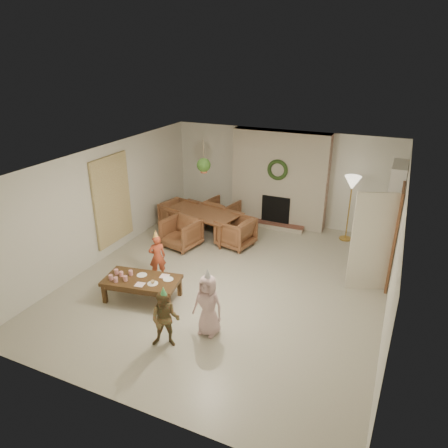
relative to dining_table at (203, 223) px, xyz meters
The scene contains 56 objects.
floor 2.33m from the dining_table, 49.71° to the right, with size 7.00×7.00×0.00m, color #B7B29E.
ceiling 3.17m from the dining_table, 49.71° to the right, with size 7.00×7.00×0.00m, color white.
wall_back 2.47m from the dining_table, 49.32° to the left, with size 7.00×7.00×0.00m, color silver.
wall_front 5.55m from the dining_table, 74.15° to the right, with size 7.00×7.00×0.00m, color silver.
wall_left 2.50m from the dining_table, 130.52° to the right, with size 7.00×7.00×0.00m, color silver.
wall_right 4.92m from the dining_table, 21.41° to the right, with size 7.00×7.00×0.00m, color silver.
fireplace_mass 2.34m from the dining_table, 45.83° to the left, with size 2.50×0.40×2.50m, color #521C15.
fireplace_hearth 1.93m from the dining_table, 38.49° to the left, with size 1.60×0.30×0.12m, color #5A2218.
fireplace_firebox 2.02m from the dining_table, 42.27° to the left, with size 0.75×0.12×0.75m, color black.
fireplace_wreath 2.33m from the dining_table, 41.20° to the left, with size 0.54×0.54×0.10m, color #1D3614.
floor_lamp_base 3.59m from the dining_table, 20.23° to the left, with size 0.30×0.30×0.03m, color gold.
floor_lamp_post 3.61m from the dining_table, 20.23° to the left, with size 0.03×0.03×1.46m, color gold.
floor_lamp_shade 3.76m from the dining_table, 20.23° to the left, with size 0.39×0.39×0.33m, color beige.
bookshelf_carcass 4.44m from the dining_table, ahead, with size 0.30×1.00×2.20m, color white.
bookshelf_shelf_a 4.35m from the dining_table, ahead, with size 0.30×0.92×0.03m, color white.
bookshelf_shelf_b 4.38m from the dining_table, ahead, with size 0.30×0.92×0.03m, color white.
bookshelf_shelf_c 4.44m from the dining_table, ahead, with size 0.30×0.92×0.03m, color white.
bookshelf_shelf_d 4.55m from the dining_table, ahead, with size 0.30×0.92×0.03m, color white.
books_row_lower 4.32m from the dining_table, ahead, with size 0.20×0.40×0.24m, color #9C381C.
books_row_mid 4.38m from the dining_table, ahead, with size 0.20×0.44×0.24m, color #26548D.
books_row_upper 4.44m from the dining_table, ahead, with size 0.20×0.36×0.22m, color #A89C24.
door_frame 4.54m from the dining_table, ahead, with size 0.05×0.86×2.04m, color brown.
door_leaf 4.24m from the dining_table, 13.02° to the right, with size 0.05×0.80×2.00m, color beige.
curtain_panel 2.33m from the dining_table, 133.18° to the right, with size 0.06×1.20×2.00m, color beige.
dining_table is the anchor object (origin of this frame).
dining_chair_near 0.81m from the dining_table, 102.29° to the right, with size 0.76×0.79×0.71m, color brown.
dining_chair_far 0.81m from the dining_table, 77.71° to the left, with size 0.76×0.79×0.71m, color brown.
dining_chair_left 0.81m from the dining_table, 167.71° to the left, with size 0.76×0.79×0.71m, color brown.
dining_chair_right 1.01m from the dining_table, 12.29° to the right, with size 0.76×0.79×0.71m, color brown.
hanging_plant_cord 1.86m from the dining_table, 53.53° to the right, with size 0.01×0.01×0.70m, color tan.
hanging_plant_pot 1.51m from the dining_table, 53.53° to the right, with size 0.16×0.16×0.12m, color brown.
hanging_plant_foliage 1.63m from the dining_table, 53.53° to the right, with size 0.32×0.32×0.32m, color #2A4F1A.
coffee_table_top 3.05m from the dining_table, 85.12° to the right, with size 1.40×0.70×0.06m, color #4C3219.
coffee_table_apron 3.05m from the dining_table, 85.12° to the right, with size 1.29×0.59×0.09m, color #4C3219.
coffee_leg_fl 3.45m from the dining_table, 95.31° to the right, with size 0.08×0.08×0.37m, color #4C3219.
coffee_leg_fr 3.35m from the dining_table, 73.79° to the right, with size 0.08×0.08×0.37m, color #4C3219.
coffee_leg_bl 2.90m from the dining_table, 98.24° to the right, with size 0.08×0.08×0.37m, color #4C3219.
coffee_leg_br 2.79m from the dining_table, 72.45° to the right, with size 0.08×0.08×0.37m, color #4C3219.
cup_a 3.30m from the dining_table, 94.24° to the right, with size 0.08×0.08×0.10m, color white.
cup_b 3.10m from the dining_table, 95.21° to the right, with size 0.08×0.08×0.10m, color white.
cup_c 3.33m from the dining_table, 91.86° to the right, with size 0.08×0.08×0.10m, color white.
cup_d 3.12m from the dining_table, 92.65° to the right, with size 0.08×0.08×0.10m, color white.
cup_e 3.22m from the dining_table, 89.53° to the right, with size 0.08×0.08×0.10m, color white.
cup_f 3.00m from the dining_table, 90.19° to the right, with size 0.08×0.08×0.10m, color white.
plate_a 2.93m from the dining_table, 86.38° to the right, with size 0.19×0.19×0.01m, color white.
plate_b 3.15m from the dining_table, 80.06° to the right, with size 0.19×0.19×0.01m, color white.
plate_c 2.94m from the dining_table, 75.84° to the right, with size 0.19×0.19×0.01m, color white.
food_scoop 3.15m from the dining_table, 80.06° to the right, with size 0.08×0.08×0.08m, color tan.
napkin_left 3.24m from the dining_table, 83.88° to the right, with size 0.16×0.16×0.01m, color #FFBBCA.
napkin_right 2.85m from the dining_table, 77.87° to the right, with size 0.16×0.16×0.01m, color #FFBBCA.
child_red 2.24m from the dining_table, 87.67° to the right, with size 0.34×0.23×0.94m, color #B74427.
party_hat_red 2.33m from the dining_table, 87.67° to the right, with size 0.13×0.13×0.18m, color #DDD949.
child_plaid 4.23m from the dining_table, 71.19° to the right, with size 0.47×0.37×0.97m, color brown.
party_hat_plaid 4.28m from the dining_table, 71.19° to the right, with size 0.11×0.11×0.16m, color #51BD65.
child_pink 3.90m from the dining_table, 61.95° to the right, with size 0.53×0.34×1.08m, color beige.
party_hat_pink 3.98m from the dining_table, 61.95° to the right, with size 0.14×0.14×0.19m, color silver.
Camera 1 is at (2.84, -6.67, 4.36)m, focal length 32.74 mm.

